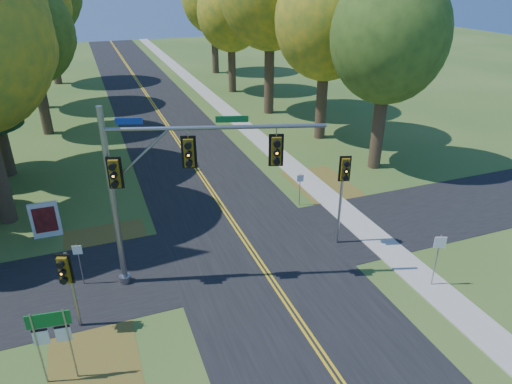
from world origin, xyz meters
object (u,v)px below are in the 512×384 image
object	(u,v)px
east_signal_pole	(344,179)
info_kiosk	(45,220)
route_sign_cluster	(51,333)
traffic_mast	(165,176)

from	to	relation	value
east_signal_pole	info_kiosk	size ratio (longest dim) A/B	2.48
info_kiosk	east_signal_pole	bearing A→B (deg)	-23.27
route_sign_cluster	info_kiosk	xyz separation A→B (m)	(-0.67, 9.88, -1.05)
east_signal_pole	route_sign_cluster	world-z (taller)	east_signal_pole
info_kiosk	traffic_mast	bearing A→B (deg)	-48.03
traffic_mast	route_sign_cluster	world-z (taller)	traffic_mast
traffic_mast	east_signal_pole	size ratio (longest dim) A/B	1.75
east_signal_pole	route_sign_cluster	size ratio (longest dim) A/B	1.66
east_signal_pole	info_kiosk	world-z (taller)	east_signal_pole
traffic_mast	info_kiosk	size ratio (longest dim) A/B	4.35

